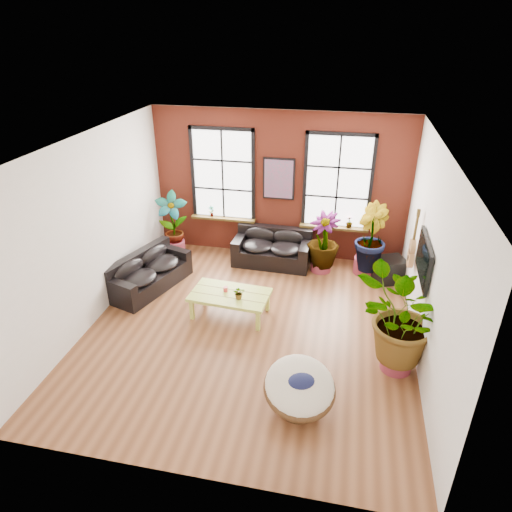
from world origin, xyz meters
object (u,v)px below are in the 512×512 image
at_px(coffee_table, 230,296).
at_px(papasan_chair, 300,388).
at_px(sofa_left, 148,273).
at_px(sofa_back, 272,248).

relative_size(coffee_table, papasan_chair, 1.15).
relative_size(sofa_left, papasan_chair, 1.54).
xyz_separation_m(sofa_back, papasan_chair, (1.20, -4.54, 0.04)).
bearing_deg(sofa_back, coffee_table, -98.71).
height_order(sofa_left, coffee_table, sofa_left).
distance_m(sofa_left, papasan_chair, 4.65).
height_order(sofa_back, coffee_table, sofa_back).
distance_m(sofa_left, coffee_table, 2.12).
height_order(sofa_back, papasan_chair, sofa_back).
bearing_deg(coffee_table, sofa_back, 83.86).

